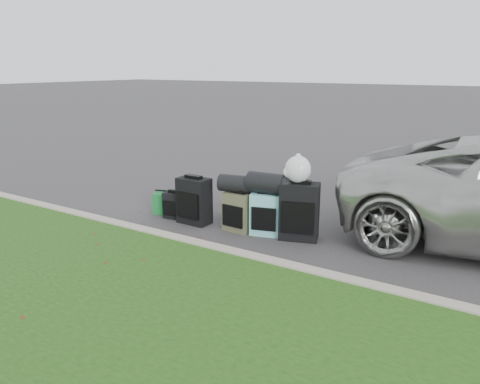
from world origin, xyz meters
The scene contains 12 objects.
ground centered at (0.00, 0.00, 0.00)m, with size 120.00×120.00×0.00m, color #383535.
curb centered at (0.00, -1.00, 0.07)m, with size 120.00×0.18×0.15m, color #9E937F.
suitcase_small_black centered at (-1.22, -0.04, 0.22)m, with size 0.34×0.19×0.43m, color black.
suitcase_large_black_left centered at (-0.79, -0.06, 0.37)m, with size 0.51×0.30×0.73m, color black.
suitcase_olive centered at (-0.01, 0.01, 0.29)m, with size 0.43×0.27×0.59m, color #44442D.
suitcase_teal centered at (0.42, 0.09, 0.31)m, with size 0.44×0.26×0.63m, color #5EA8B2.
suitcase_large_black_right centered at (0.91, 0.18, 0.41)m, with size 0.55×0.33×0.82m, color black.
tote_green centered at (-1.55, 0.07, 0.18)m, with size 0.31×0.25×0.35m, color #1A7832.
tote_navy centered at (-0.38, 0.52, 0.17)m, with size 0.31×0.25×0.33m, color navy.
duffel_left centered at (-0.09, 0.04, 0.72)m, with size 0.26×0.26×0.49m, color black.
duffel_right centered at (0.42, 0.10, 0.78)m, with size 0.31×0.31×0.55m, color black.
trash_bag centered at (0.86, 0.21, 1.01)m, with size 0.38×0.38×0.38m, color white.
Camera 1 is at (3.59, -5.66, 2.42)m, focal length 35.00 mm.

